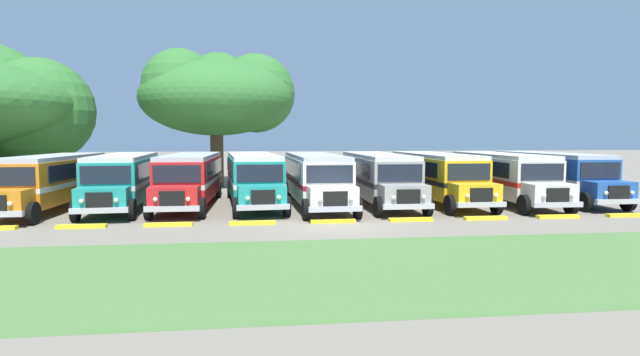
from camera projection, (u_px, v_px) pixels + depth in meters
The scene contains 20 objects.
ground_plane at pixel (334, 224), 22.16m from camera, with size 220.00×220.00×0.00m, color slate.
foreground_grass_strip at pixel (373, 268), 14.71m from camera, with size 80.00×8.39×0.01m, color #4C7538.
parked_bus_slot_0 at pixel (51, 179), 26.51m from camera, with size 2.89×10.87×2.82m.
parked_bus_slot_1 at pixel (124, 178), 27.48m from camera, with size 3.31×10.93×2.82m.
parked_bus_slot_2 at pixel (191, 177), 28.06m from camera, with size 2.81×10.86×2.82m.
parked_bus_slot_3 at pixel (253, 176), 28.46m from camera, with size 3.49×10.96×2.82m.
parked_bus_slot_4 at pixel (316, 177), 27.95m from camera, with size 3.03×10.88×2.82m.
parked_bus_slot_5 at pixel (379, 176), 28.77m from camera, with size 2.72×10.84×2.82m.
parked_bus_slot_6 at pixel (437, 175), 29.41m from camera, with size 2.87×10.86×2.82m.
parked_bus_slot_7 at pixel (502, 175), 29.42m from camera, with size 2.89×10.87×2.82m.
parked_bus_slot_8 at pixel (552, 174), 30.55m from camera, with size 2.72×10.85×2.82m.
curb_wheelstop_1 at pixel (81, 226), 21.13m from camera, with size 2.00×0.36×0.15m, color yellow.
curb_wheelstop_2 at pixel (169, 225), 21.56m from camera, with size 2.00×0.36×0.15m, color yellow.
curb_wheelstop_3 at pixel (253, 223), 21.98m from camera, with size 2.00×0.36×0.15m, color yellow.
curb_wheelstop_4 at pixel (333, 221), 22.41m from camera, with size 2.00×0.36×0.15m, color yellow.
curb_wheelstop_5 at pixel (411, 220), 22.84m from camera, with size 2.00×0.36×0.15m, color yellow.
curb_wheelstop_6 at pixel (486, 218), 23.26m from camera, with size 2.00×0.36×0.15m, color yellow.
curb_wheelstop_7 at pixel (558, 217), 23.69m from camera, with size 2.00×0.36×0.15m, color yellow.
curb_wheelstop_8 at pixel (627, 215), 24.12m from camera, with size 2.00×0.36×0.15m, color yellow.
broad_shade_tree at pixel (219, 94), 38.71m from camera, with size 11.71×10.40×10.49m.
Camera 1 is at (-3.27, -21.68, 3.80)m, focal length 28.54 mm.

